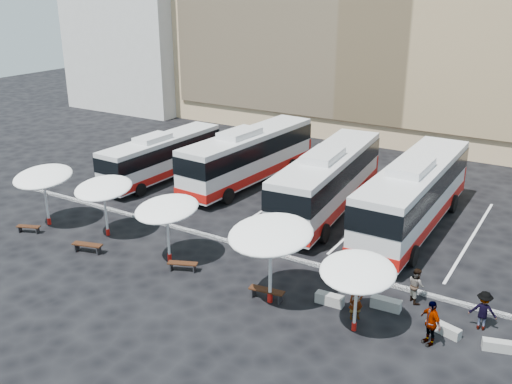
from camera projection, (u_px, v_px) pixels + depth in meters
The scene contains 25 objects.
ground at pixel (212, 243), 31.13m from camera, with size 120.00×120.00×0.00m, color black.
apartment_block at pixel (152, 23), 64.10m from camera, with size 14.00×14.00×18.00m, color beige.
curb_divider at pixel (217, 238), 31.50m from camera, with size 34.00×0.25×0.15m, color black.
bay_lines at pixel (283, 198), 37.53m from camera, with size 24.15×12.00×0.01m.
bus_0 at pixel (163, 155), 40.67m from camera, with size 2.74×10.78×3.40m.
bus_1 at pixel (249, 155), 39.81m from camera, with size 3.56×12.78×4.01m.
bus_2 at pixel (328, 179), 34.64m from camera, with size 3.89×13.21×4.13m.
bus_3 at pixel (414, 193), 32.11m from camera, with size 3.21×13.52×4.29m.
sunshade_0 at pixel (43, 177), 32.46m from camera, with size 3.83×3.87×3.47m.
sunshade_1 at pixel (103, 188), 31.10m from camera, with size 3.41×3.45×3.29m.
sunshade_2 at pixel (167, 209), 28.13m from camera, with size 3.91×3.94×3.35m.
sunshade_3 at pixel (271, 235), 24.25m from camera, with size 4.33×4.37×3.86m.
sunshade_4 at pixel (358, 272), 22.39m from camera, with size 3.64×3.67×3.17m.
wood_bench_0 at pixel (28, 228), 32.26m from camera, with size 1.38×0.84×0.41m.
wood_bench_1 at pixel (87, 246), 29.87m from camera, with size 1.68×0.86×0.50m.
wood_bench_2 at pixel (183, 265), 27.98m from camera, with size 1.51×0.93×0.45m.
wood_bench_3 at pixel (267, 292), 25.45m from camera, with size 1.67×0.63×0.50m.
conc_bench_0 at pixel (330, 299), 25.13m from camera, with size 1.27×0.42×0.48m, color gray.
conc_bench_1 at pixel (386, 304), 24.76m from camera, with size 1.31×0.44×0.49m, color gray.
conc_bench_2 at pixel (447, 330), 22.94m from camera, with size 1.10×0.37×0.41m, color gray.
conc_bench_3 at pixel (497, 346), 21.98m from camera, with size 1.11×0.37×0.42m, color gray.
passenger_0 at pixel (356, 301), 23.82m from camera, with size 0.62×0.41×1.70m, color black.
passenger_1 at pixel (416, 285), 25.13m from camera, with size 0.79×0.62×1.63m, color black.
passenger_2 at pixel (430, 323), 22.14m from camera, with size 1.12×0.46×1.91m, color black.
passenger_3 at pixel (483, 311), 23.14m from camera, with size 1.10×0.63×1.70m, color black.
Camera 1 is at (16.77, -22.84, 13.40)m, focal length 40.00 mm.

